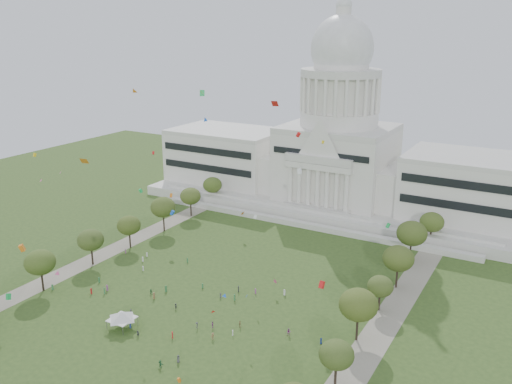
% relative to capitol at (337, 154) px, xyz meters
% --- Properties ---
extents(ground, '(400.00, 400.00, 0.00)m').
position_rel_capitol_xyz_m(ground, '(0.00, -113.59, -22.30)').
color(ground, '#314B1D').
rests_on(ground, ground).
extents(capitol, '(160.00, 64.50, 91.30)m').
position_rel_capitol_xyz_m(capitol, '(0.00, 0.00, 0.00)').
color(capitol, beige).
rests_on(capitol, ground).
extents(path_left, '(8.00, 160.00, 0.04)m').
position_rel_capitol_xyz_m(path_left, '(-48.00, -83.59, -22.28)').
color(path_left, gray).
rests_on(path_left, ground).
extents(path_right, '(8.00, 160.00, 0.04)m').
position_rel_capitol_xyz_m(path_right, '(48.00, -83.59, -22.28)').
color(path_right, gray).
rests_on(path_right, ground).
extents(row_tree_l_1, '(8.86, 8.86, 12.59)m').
position_rel_capitol_xyz_m(row_tree_l_1, '(-44.07, -116.55, -13.34)').
color(row_tree_l_1, black).
rests_on(row_tree_l_1, ground).
extents(row_tree_r_1, '(7.58, 7.58, 10.78)m').
position_rel_capitol_xyz_m(row_tree_r_1, '(46.22, -115.34, -14.64)').
color(row_tree_r_1, black).
rests_on(row_tree_r_1, ground).
extents(row_tree_l_2, '(8.42, 8.42, 11.97)m').
position_rel_capitol_xyz_m(row_tree_l_2, '(-45.04, -96.29, -13.79)').
color(row_tree_l_2, black).
rests_on(row_tree_l_2, ground).
extents(row_tree_r_2, '(9.55, 9.55, 13.58)m').
position_rel_capitol_xyz_m(row_tree_r_2, '(44.17, -96.15, -12.64)').
color(row_tree_r_2, black).
rests_on(row_tree_r_2, ground).
extents(row_tree_l_3, '(8.12, 8.12, 11.55)m').
position_rel_capitol_xyz_m(row_tree_l_3, '(-44.09, -79.67, -14.09)').
color(row_tree_l_3, black).
rests_on(row_tree_l_3, ground).
extents(row_tree_r_3, '(7.01, 7.01, 9.98)m').
position_rel_capitol_xyz_m(row_tree_r_3, '(44.40, -79.10, -15.21)').
color(row_tree_r_3, black).
rests_on(row_tree_r_3, ground).
extents(row_tree_l_4, '(9.29, 9.29, 13.21)m').
position_rel_capitol_xyz_m(row_tree_l_4, '(-44.08, -61.17, -12.90)').
color(row_tree_l_4, black).
rests_on(row_tree_l_4, ground).
extents(row_tree_r_4, '(9.19, 9.19, 13.06)m').
position_rel_capitol_xyz_m(row_tree_r_4, '(44.76, -63.55, -13.01)').
color(row_tree_r_4, black).
rests_on(row_tree_r_4, ground).
extents(row_tree_l_5, '(8.33, 8.33, 11.85)m').
position_rel_capitol_xyz_m(row_tree_l_5, '(-45.22, -42.58, -13.88)').
color(row_tree_l_5, black).
rests_on(row_tree_l_5, ground).
extents(row_tree_r_5, '(9.82, 9.82, 13.96)m').
position_rel_capitol_xyz_m(row_tree_r_5, '(43.49, -43.40, -12.37)').
color(row_tree_r_5, black).
rests_on(row_tree_r_5, ground).
extents(row_tree_l_6, '(8.19, 8.19, 11.64)m').
position_rel_capitol_xyz_m(row_tree_l_6, '(-46.87, -24.45, -14.02)').
color(row_tree_l_6, black).
rests_on(row_tree_l_6, ground).
extents(row_tree_r_6, '(8.42, 8.42, 11.97)m').
position_rel_capitol_xyz_m(row_tree_r_6, '(45.96, -25.46, -13.79)').
color(row_tree_r_6, black).
rests_on(row_tree_r_6, ground).
extents(event_tent, '(8.39, 8.39, 4.60)m').
position_rel_capitol_xyz_m(event_tent, '(-9.73, -120.42, -18.73)').
color(event_tent, '#4C4C4C').
rests_on(event_tent, ground).
extents(person_0, '(0.89, 0.94, 1.61)m').
position_rel_capitol_xyz_m(person_0, '(37.29, -102.04, -21.49)').
color(person_0, navy).
rests_on(person_0, ground).
extents(person_2, '(1.13, 0.99, 1.98)m').
position_rel_capitol_xyz_m(person_2, '(28.86, -102.64, -21.30)').
color(person_2, '#994C8C').
rests_on(person_2, ground).
extents(person_3, '(0.98, 1.26, 1.74)m').
position_rel_capitol_xyz_m(person_3, '(7.00, -111.25, -21.42)').
color(person_3, '#4C4C51').
rests_on(person_3, ground).
extents(person_4, '(0.85, 1.17, 1.79)m').
position_rel_capitol_xyz_m(person_4, '(10.27, -109.02, -21.40)').
color(person_4, '#994C8C').
rests_on(person_4, ground).
extents(person_5, '(1.55, 1.43, 1.63)m').
position_rel_capitol_xyz_m(person_5, '(-3.83, -105.96, -21.48)').
color(person_5, '#4C4C51').
rests_on(person_5, ground).
extents(person_6, '(0.76, 1.01, 1.87)m').
position_rel_capitol_xyz_m(person_6, '(11.83, -125.25, -21.36)').
color(person_6, '#4C4C51').
rests_on(person_6, ground).
extents(person_7, '(0.73, 0.69, 1.63)m').
position_rel_capitol_xyz_m(person_7, '(-3.50, -121.60, -21.48)').
color(person_7, '#26262B').
rests_on(person_7, ground).
extents(person_8, '(0.83, 0.52, 1.68)m').
position_rel_capitol_xyz_m(person_8, '(-15.29, -102.71, -21.46)').
color(person_8, '#33723F').
rests_on(person_8, ground).
extents(person_9, '(0.93, 1.29, 1.79)m').
position_rel_capitol_xyz_m(person_9, '(13.37, -113.42, -21.40)').
color(person_9, olive).
rests_on(person_9, ground).
extents(person_10, '(0.89, 1.17, 1.78)m').
position_rel_capitol_xyz_m(person_10, '(16.22, -105.31, -21.41)').
color(person_10, olive).
rests_on(person_10, ground).
extents(person_11, '(1.82, 1.00, 1.85)m').
position_rel_capitol_xyz_m(person_11, '(9.54, -128.82, -21.37)').
color(person_11, '#33723F').
rests_on(person_11, ground).
extents(distant_crowd, '(60.88, 40.09, 1.90)m').
position_rel_capitol_xyz_m(distant_crowd, '(-13.55, -99.85, -21.45)').
color(distant_crowd, '#33723F').
rests_on(distant_crowd, ground).
extents(kite_swarm, '(91.93, 102.52, 57.22)m').
position_rel_capitol_xyz_m(kite_swarm, '(0.68, -99.65, 3.73)').
color(kite_swarm, yellow).
rests_on(kite_swarm, ground).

